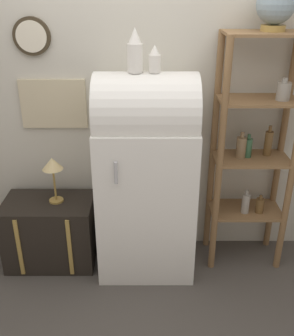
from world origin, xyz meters
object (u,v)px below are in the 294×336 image
object	(u,v)px
suitcase_trunk	(51,231)
desk_lamp	(53,167)
vase_left	(135,52)
refrigerator	(147,175)
globe	(276,6)
vase_center	(155,60)

from	to	relation	value
suitcase_trunk	desk_lamp	world-z (taller)	desk_lamp
vase_left	desk_lamp	world-z (taller)	vase_left
refrigerator	suitcase_trunk	bearing A→B (deg)	177.59
refrigerator	globe	xyz separation A→B (m)	(0.84, 0.10, 1.16)
vase_left	desk_lamp	bearing A→B (deg)	175.26
globe	vase_left	world-z (taller)	globe
refrigerator	suitcase_trunk	size ratio (longest dim) A/B	2.23
suitcase_trunk	vase_center	bearing A→B (deg)	-3.01
vase_left	desk_lamp	xyz separation A→B (m)	(-0.63, 0.05, -0.85)
suitcase_trunk	refrigerator	bearing A→B (deg)	-2.41
refrigerator	vase_left	bearing A→B (deg)	-173.68
globe	vase_center	xyz separation A→B (m)	(-0.78, -0.11, -0.32)
suitcase_trunk	globe	xyz separation A→B (m)	(1.61, 0.07, 1.69)
vase_left	refrigerator	bearing A→B (deg)	6.32
desk_lamp	vase_left	bearing A→B (deg)	-4.74
desk_lamp	vase_center	bearing A→B (deg)	-4.18
globe	desk_lamp	bearing A→B (deg)	-177.86
suitcase_trunk	globe	world-z (taller)	globe
suitcase_trunk	globe	distance (m)	2.33
refrigerator	desk_lamp	world-z (taller)	refrigerator
globe	vase_left	bearing A→B (deg)	-173.10
globe	desk_lamp	distance (m)	1.90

